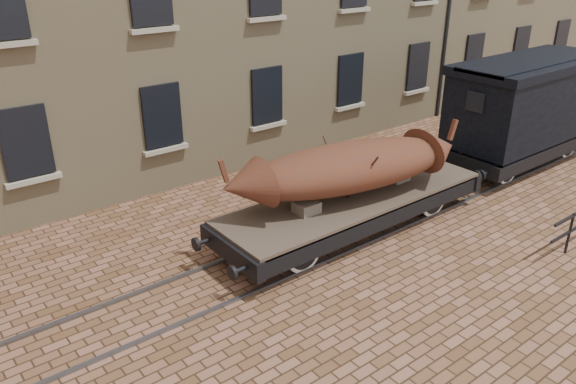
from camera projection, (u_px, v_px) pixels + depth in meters
ground at (354, 229)px, 13.85m from camera, size 90.00×90.00×0.00m
rail_track at (354, 228)px, 13.84m from camera, size 30.00×1.52×0.06m
flatcar_wagon at (354, 202)px, 13.52m from camera, size 7.96×2.16×1.20m
iron_boat at (348, 167)px, 12.97m from camera, size 6.29×2.78×1.52m
goods_van at (528, 100)px, 17.07m from camera, size 6.41×2.34×3.32m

